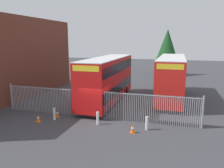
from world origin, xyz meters
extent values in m
plane|color=#3D3D42|center=(0.00, 8.00, 0.00)|extent=(100.00, 100.00, 0.00)
cylinder|color=gray|center=(-8.10, 0.00, 1.10)|extent=(0.06, 0.06, 2.20)
cylinder|color=gray|center=(-7.96, 0.00, 1.10)|extent=(0.06, 0.06, 2.20)
cylinder|color=gray|center=(-7.82, 0.00, 1.10)|extent=(0.06, 0.06, 2.20)
cylinder|color=gray|center=(-7.68, 0.00, 1.10)|extent=(0.06, 0.06, 2.20)
cylinder|color=gray|center=(-7.54, 0.00, 1.10)|extent=(0.06, 0.06, 2.20)
cylinder|color=gray|center=(-7.40, 0.00, 1.10)|extent=(0.06, 0.06, 2.20)
cylinder|color=gray|center=(-7.26, 0.00, 1.10)|extent=(0.06, 0.06, 2.20)
cylinder|color=gray|center=(-7.12, 0.00, 1.10)|extent=(0.06, 0.06, 2.20)
cylinder|color=gray|center=(-6.98, 0.00, 1.10)|extent=(0.06, 0.06, 2.20)
cylinder|color=gray|center=(-6.84, 0.00, 1.10)|extent=(0.06, 0.06, 2.20)
cylinder|color=gray|center=(-6.70, 0.00, 1.10)|extent=(0.06, 0.06, 2.20)
cylinder|color=gray|center=(-6.56, 0.00, 1.10)|extent=(0.06, 0.06, 2.20)
cylinder|color=gray|center=(-6.42, 0.00, 1.10)|extent=(0.06, 0.06, 2.20)
cylinder|color=gray|center=(-6.28, 0.00, 1.10)|extent=(0.06, 0.06, 2.20)
cylinder|color=gray|center=(-6.14, 0.00, 1.10)|extent=(0.06, 0.06, 2.20)
cylinder|color=gray|center=(-6.00, 0.00, 1.10)|extent=(0.06, 0.06, 2.20)
cylinder|color=gray|center=(-5.86, 0.00, 1.10)|extent=(0.06, 0.06, 2.20)
cylinder|color=gray|center=(-5.72, 0.00, 1.10)|extent=(0.06, 0.06, 2.20)
cylinder|color=gray|center=(-5.58, 0.00, 1.10)|extent=(0.06, 0.06, 2.20)
cylinder|color=gray|center=(-5.44, 0.00, 1.10)|extent=(0.06, 0.06, 2.20)
cylinder|color=gray|center=(-5.30, 0.00, 1.10)|extent=(0.06, 0.06, 2.20)
cylinder|color=gray|center=(-5.16, 0.00, 1.10)|extent=(0.06, 0.06, 2.20)
cylinder|color=gray|center=(-5.02, 0.00, 1.10)|extent=(0.06, 0.06, 2.20)
cylinder|color=gray|center=(-4.88, 0.00, 1.10)|extent=(0.06, 0.06, 2.20)
cylinder|color=gray|center=(-4.74, 0.00, 1.10)|extent=(0.06, 0.06, 2.20)
cylinder|color=gray|center=(-4.60, 0.00, 1.10)|extent=(0.06, 0.06, 2.20)
cylinder|color=gray|center=(-4.46, 0.00, 1.10)|extent=(0.06, 0.06, 2.20)
cylinder|color=gray|center=(-4.32, 0.00, 1.10)|extent=(0.06, 0.06, 2.20)
cylinder|color=gray|center=(-4.18, 0.00, 1.10)|extent=(0.06, 0.06, 2.20)
cylinder|color=gray|center=(-4.04, 0.00, 1.10)|extent=(0.06, 0.06, 2.20)
cylinder|color=gray|center=(-3.90, 0.00, 1.10)|extent=(0.06, 0.06, 2.20)
cylinder|color=gray|center=(-3.76, 0.00, 1.10)|extent=(0.06, 0.06, 2.20)
cylinder|color=gray|center=(-3.62, 0.00, 1.10)|extent=(0.06, 0.06, 2.20)
cylinder|color=gray|center=(-3.48, 0.00, 1.10)|extent=(0.06, 0.06, 2.20)
cylinder|color=gray|center=(-3.34, 0.00, 1.10)|extent=(0.06, 0.06, 2.20)
cylinder|color=gray|center=(-3.20, 0.00, 1.10)|extent=(0.06, 0.06, 2.20)
cylinder|color=gray|center=(-3.06, 0.00, 1.10)|extent=(0.06, 0.06, 2.20)
cylinder|color=gray|center=(-2.92, 0.00, 1.10)|extent=(0.06, 0.06, 2.20)
cylinder|color=gray|center=(-2.78, 0.00, 1.10)|extent=(0.06, 0.06, 2.20)
cylinder|color=gray|center=(-2.64, 0.00, 1.10)|extent=(0.06, 0.06, 2.20)
cylinder|color=gray|center=(-2.50, 0.00, 1.10)|extent=(0.06, 0.06, 2.20)
cylinder|color=gray|center=(-2.36, 0.00, 1.10)|extent=(0.06, 0.06, 2.20)
cylinder|color=gray|center=(-2.22, 0.00, 1.10)|extent=(0.06, 0.06, 2.20)
cylinder|color=gray|center=(-2.08, 0.00, 1.10)|extent=(0.06, 0.06, 2.20)
cylinder|color=gray|center=(-1.94, 0.00, 1.10)|extent=(0.06, 0.06, 2.20)
cylinder|color=gray|center=(-1.80, 0.00, 1.10)|extent=(0.06, 0.06, 2.20)
cylinder|color=gray|center=(-1.66, 0.00, 1.10)|extent=(0.06, 0.06, 2.20)
cylinder|color=gray|center=(-1.52, 0.00, 1.10)|extent=(0.06, 0.06, 2.20)
cylinder|color=gray|center=(-1.38, 0.00, 1.10)|extent=(0.06, 0.06, 2.20)
cylinder|color=gray|center=(-1.24, 0.00, 1.10)|extent=(0.06, 0.06, 2.20)
cylinder|color=gray|center=(-1.10, 0.00, 1.10)|extent=(0.06, 0.06, 2.20)
cylinder|color=gray|center=(-0.96, 0.00, 1.10)|extent=(0.06, 0.06, 2.20)
cylinder|color=gray|center=(-0.82, 0.00, 1.10)|extent=(0.06, 0.06, 2.20)
cylinder|color=gray|center=(-0.68, 0.00, 1.10)|extent=(0.06, 0.06, 2.20)
cylinder|color=gray|center=(-0.54, 0.00, 1.10)|extent=(0.06, 0.06, 2.20)
cylinder|color=gray|center=(-0.40, 0.00, 1.10)|extent=(0.06, 0.06, 2.20)
cylinder|color=gray|center=(-0.26, 0.00, 1.10)|extent=(0.06, 0.06, 2.20)
cylinder|color=gray|center=(-0.12, 0.00, 1.10)|extent=(0.06, 0.06, 2.20)
cylinder|color=gray|center=(0.02, 0.00, 1.10)|extent=(0.06, 0.06, 2.20)
cylinder|color=gray|center=(0.16, 0.00, 1.10)|extent=(0.06, 0.06, 2.20)
cylinder|color=gray|center=(0.30, 0.00, 1.10)|extent=(0.06, 0.06, 2.20)
cylinder|color=gray|center=(0.44, 0.00, 1.10)|extent=(0.06, 0.06, 2.20)
cylinder|color=gray|center=(0.58, 0.00, 1.10)|extent=(0.06, 0.06, 2.20)
cylinder|color=gray|center=(0.72, 0.00, 1.10)|extent=(0.06, 0.06, 2.20)
cylinder|color=gray|center=(0.86, 0.00, 1.10)|extent=(0.06, 0.06, 2.20)
cylinder|color=gray|center=(1.00, 0.00, 1.10)|extent=(0.06, 0.06, 2.20)
cylinder|color=gray|center=(1.14, 0.00, 1.10)|extent=(0.06, 0.06, 2.20)
cylinder|color=gray|center=(1.27, 0.00, 1.10)|extent=(0.06, 0.06, 2.20)
cylinder|color=gray|center=(1.41, 0.00, 1.10)|extent=(0.06, 0.06, 2.20)
cylinder|color=gray|center=(1.55, 0.00, 1.10)|extent=(0.06, 0.06, 2.20)
cylinder|color=gray|center=(1.69, 0.00, 1.10)|extent=(0.06, 0.06, 2.20)
cylinder|color=gray|center=(1.83, 0.00, 1.10)|extent=(0.06, 0.06, 2.20)
cylinder|color=gray|center=(1.97, 0.00, 1.10)|extent=(0.06, 0.06, 2.20)
cylinder|color=gray|center=(2.11, 0.00, 1.10)|extent=(0.06, 0.06, 2.20)
cylinder|color=gray|center=(2.25, 0.00, 1.10)|extent=(0.06, 0.06, 2.20)
cylinder|color=gray|center=(2.39, 0.00, 1.10)|extent=(0.06, 0.06, 2.20)
cylinder|color=gray|center=(2.53, 0.00, 1.10)|extent=(0.06, 0.06, 2.20)
cylinder|color=gray|center=(2.67, 0.00, 1.10)|extent=(0.06, 0.06, 2.20)
cylinder|color=gray|center=(2.81, 0.00, 1.10)|extent=(0.06, 0.06, 2.20)
cylinder|color=gray|center=(2.95, 0.00, 1.10)|extent=(0.06, 0.06, 2.20)
cylinder|color=gray|center=(3.09, 0.00, 1.10)|extent=(0.06, 0.06, 2.20)
cylinder|color=gray|center=(3.23, 0.00, 1.10)|extent=(0.06, 0.06, 2.20)
cylinder|color=gray|center=(3.37, 0.00, 1.10)|extent=(0.06, 0.06, 2.20)
cylinder|color=gray|center=(3.51, 0.00, 1.10)|extent=(0.06, 0.06, 2.20)
cylinder|color=gray|center=(3.65, 0.00, 1.10)|extent=(0.06, 0.06, 2.20)
cylinder|color=gray|center=(3.79, 0.00, 1.10)|extent=(0.06, 0.06, 2.20)
cylinder|color=gray|center=(3.93, 0.00, 1.10)|extent=(0.06, 0.06, 2.20)
cylinder|color=gray|center=(4.07, 0.00, 1.10)|extent=(0.06, 0.06, 2.20)
cylinder|color=gray|center=(4.21, 0.00, 1.10)|extent=(0.06, 0.06, 2.20)
cylinder|color=gray|center=(4.35, 0.00, 1.10)|extent=(0.06, 0.06, 2.20)
cylinder|color=gray|center=(4.49, 0.00, 1.10)|extent=(0.06, 0.06, 2.20)
cylinder|color=gray|center=(4.63, 0.00, 1.10)|extent=(0.06, 0.06, 2.20)
cylinder|color=gray|center=(4.77, 0.00, 1.10)|extent=(0.06, 0.06, 2.20)
cylinder|color=gray|center=(4.91, 0.00, 1.10)|extent=(0.06, 0.06, 2.20)
cylinder|color=gray|center=(5.05, 0.00, 1.10)|extent=(0.06, 0.06, 2.20)
cylinder|color=gray|center=(5.19, 0.00, 1.10)|extent=(0.06, 0.06, 2.20)
cylinder|color=gray|center=(5.33, 0.00, 1.10)|extent=(0.06, 0.06, 2.20)
cylinder|color=gray|center=(5.47, 0.00, 1.10)|extent=(0.06, 0.06, 2.20)
cylinder|color=gray|center=(5.61, 0.00, 1.10)|extent=(0.06, 0.06, 2.20)
cylinder|color=gray|center=(5.75, 0.00, 1.10)|extent=(0.06, 0.06, 2.20)
cylinder|color=gray|center=(5.89, 0.00, 1.10)|extent=(0.06, 0.06, 2.20)
cylinder|color=gray|center=(6.03, 0.00, 1.10)|extent=(0.06, 0.06, 2.20)
cylinder|color=gray|center=(6.17, 0.00, 1.10)|extent=(0.06, 0.06, 2.20)
cylinder|color=gray|center=(6.31, 0.00, 1.10)|extent=(0.06, 0.06, 2.20)
cylinder|color=gray|center=(6.45, 0.00, 1.10)|extent=(0.06, 0.06, 2.20)
cylinder|color=gray|center=(6.59, 0.00, 1.10)|extent=(0.06, 0.06, 2.20)
cylinder|color=gray|center=(6.73, 0.00, 1.10)|extent=(0.06, 0.06, 2.20)
cylinder|color=gray|center=(6.87, 0.00, 1.10)|extent=(0.06, 0.06, 2.20)
cylinder|color=gray|center=(7.01, 0.00, 1.10)|extent=(0.06, 0.06, 2.20)
cylinder|color=gray|center=(7.15, 0.00, 1.10)|extent=(0.06, 0.06, 2.20)
cylinder|color=gray|center=(7.29, 0.00, 1.10)|extent=(0.06, 0.06, 2.20)
cylinder|color=gray|center=(7.43, 0.00, 1.10)|extent=(0.06, 0.06, 2.20)
cylinder|color=gray|center=(7.57, 0.00, 1.10)|extent=(0.06, 0.06, 2.20)
cylinder|color=gray|center=(7.71, 0.00, 1.10)|extent=(0.06, 0.06, 2.20)
cylinder|color=gray|center=(-0.19, 0.00, 2.12)|extent=(15.82, 0.07, 0.07)
cylinder|color=gray|center=(-8.10, 0.00, 1.18)|extent=(0.14, 0.14, 2.35)
cylinder|color=gray|center=(7.71, 0.00, 1.18)|extent=(0.14, 0.14, 2.35)
cube|color=red|center=(-0.69, 4.77, 2.35)|extent=(2.50, 10.80, 4.00)
cube|color=black|center=(-0.69, 4.77, 1.55)|extent=(2.54, 10.37, 0.90)
cube|color=black|center=(-0.69, 4.77, 3.55)|extent=(2.54, 10.37, 0.90)
cube|color=yellow|center=(-0.69, -0.58, 4.00)|extent=(2.12, 0.12, 0.44)
cube|color=silver|center=(-0.69, 4.77, 4.38)|extent=(2.50, 10.80, 0.08)
cylinder|color=black|center=(-1.79, 1.42, 0.52)|extent=(0.30, 1.04, 1.04)
cylinder|color=black|center=(0.41, 1.42, 0.52)|extent=(0.30, 1.04, 1.04)
cylinder|color=black|center=(-1.79, 7.74, 0.52)|extent=(0.30, 1.04, 1.04)
cylinder|color=black|center=(0.41, 7.74, 0.52)|extent=(0.30, 1.04, 1.04)
cube|color=red|center=(5.30, 7.76, 2.35)|extent=(2.50, 10.80, 4.00)
cube|color=black|center=(5.30, 7.76, 1.55)|extent=(2.54, 10.37, 0.90)
cube|color=black|center=(5.30, 7.76, 3.55)|extent=(2.54, 10.37, 0.90)
cube|color=yellow|center=(5.30, 2.41, 4.00)|extent=(2.12, 0.12, 0.44)
cube|color=silver|center=(5.30, 7.76, 4.38)|extent=(2.50, 10.80, 0.08)
cylinder|color=black|center=(4.20, 4.41, 0.52)|extent=(0.30, 1.04, 1.04)
cylinder|color=black|center=(6.40, 4.41, 0.52)|extent=(0.30, 1.04, 1.04)
cylinder|color=black|center=(4.20, 10.73, 0.52)|extent=(0.30, 1.04, 1.04)
cylinder|color=black|center=(6.40, 10.73, 0.52)|extent=(0.30, 1.04, 1.04)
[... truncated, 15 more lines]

